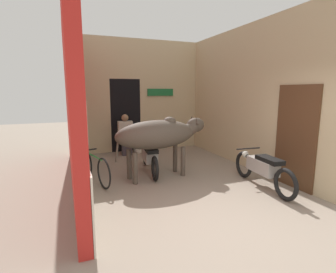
# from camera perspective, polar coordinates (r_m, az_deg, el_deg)

# --- Properties ---
(ground_plane) EXTENTS (30.00, 30.00, 0.00)m
(ground_plane) POSITION_cam_1_polar(r_m,az_deg,el_deg) (4.21, 15.19, -18.47)
(ground_plane) COLOR gray
(wall_left_shopfront) EXTENTS (0.25, 5.49, 3.62)m
(wall_left_shopfront) POSITION_cam_1_polar(r_m,az_deg,el_deg) (5.68, -20.21, 7.02)
(wall_left_shopfront) COLOR red
(wall_left_shopfront) RESTS_ON ground_plane
(wall_back_with_doorway) EXTENTS (4.13, 0.93, 3.62)m
(wall_back_with_doorway) POSITION_cam_1_polar(r_m,az_deg,el_deg) (8.96, -7.80, 7.20)
(wall_back_with_doorway) COLOR #C6B289
(wall_back_with_doorway) RESTS_ON ground_plane
(wall_right_with_door) EXTENTS (0.22, 5.49, 3.62)m
(wall_right_with_door) POSITION_cam_1_polar(r_m,az_deg,el_deg) (7.17, 16.95, 7.98)
(wall_right_with_door) COLOR #C6B289
(wall_right_with_door) RESTS_ON ground_plane
(cow) EXTENTS (2.29, 0.90, 1.40)m
(cow) POSITION_cam_1_polar(r_m,az_deg,el_deg) (5.96, -1.81, 0.43)
(cow) COLOR #4C4238
(cow) RESTS_ON ground_plane
(motorcycle_near) EXTENTS (0.58, 1.97, 0.73)m
(motorcycle_near) POSITION_cam_1_polar(r_m,az_deg,el_deg) (5.75, 19.88, -6.49)
(motorcycle_near) COLOR black
(motorcycle_near) RESTS_ON ground_plane
(motorcycle_far) EXTENTS (0.58, 1.89, 0.69)m
(motorcycle_far) POSITION_cam_1_polar(r_m,az_deg,el_deg) (6.45, -4.03, -4.37)
(motorcycle_far) COLOR black
(motorcycle_far) RESTS_ON ground_plane
(bicycle) EXTENTS (0.56, 1.60, 0.66)m
(bicycle) POSITION_cam_1_polar(r_m,az_deg,el_deg) (5.97, -15.71, -6.46)
(bicycle) COLOR black
(bicycle) RESTS_ON ground_plane
(shopkeeper_seated) EXTENTS (0.44, 0.34, 1.27)m
(shopkeeper_seated) POSITION_cam_1_polar(r_m,az_deg,el_deg) (8.26, -9.18, 0.63)
(shopkeeper_seated) COLOR #3D3842
(shopkeeper_seated) RESTS_ON ground_plane
(plastic_stool) EXTENTS (0.38, 0.38, 0.46)m
(plastic_stool) POSITION_cam_1_polar(r_m,az_deg,el_deg) (8.55, -6.65, -1.85)
(plastic_stool) COLOR beige
(plastic_stool) RESTS_ON ground_plane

